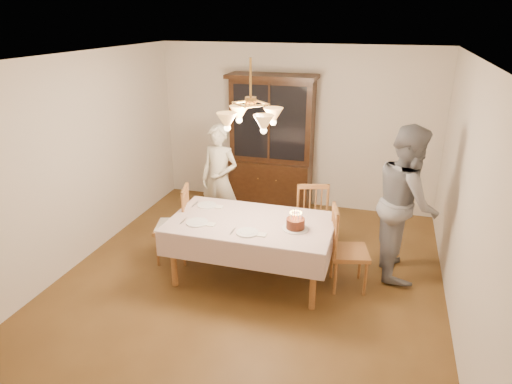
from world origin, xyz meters
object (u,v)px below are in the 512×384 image
(dining_table, at_px, (251,227))
(elderly_woman, at_px, (220,179))
(chair_far_side, at_px, (310,218))
(birthday_cake, at_px, (295,224))
(china_hutch, at_px, (272,146))

(dining_table, bearing_deg, elderly_woman, 125.71)
(chair_far_side, xyz_separation_m, birthday_cake, (-0.01, -1.01, 0.37))
(dining_table, xyz_separation_m, chair_far_side, (0.54, 0.95, -0.24))
(china_hutch, xyz_separation_m, chair_far_side, (0.89, -1.30, -0.60))
(birthday_cake, bearing_deg, elderly_woman, 138.47)
(china_hutch, distance_m, birthday_cake, 2.48)
(dining_table, xyz_separation_m, birthday_cake, (0.54, -0.06, 0.13))
(chair_far_side, height_order, birthday_cake, chair_far_side)
(dining_table, relative_size, birthday_cake, 6.33)
(chair_far_side, relative_size, birthday_cake, 3.33)
(china_hutch, bearing_deg, elderly_woman, -113.61)
(elderly_woman, relative_size, birthday_cake, 5.32)
(elderly_woman, height_order, birthday_cake, elderly_woman)
(dining_table, distance_m, elderly_woman, 1.42)
(china_hutch, relative_size, birthday_cake, 7.20)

